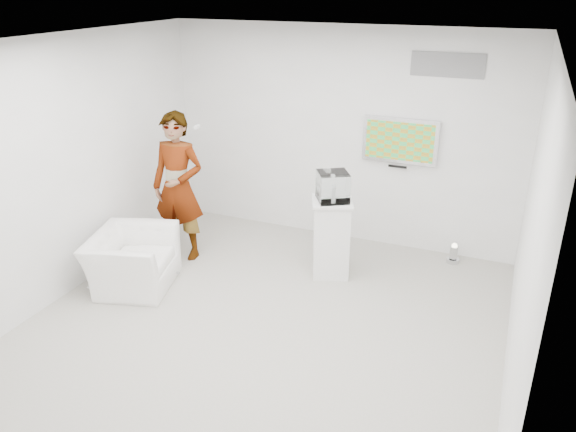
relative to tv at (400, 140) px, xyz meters
The scene contains 10 objects.
room 2.59m from the tv, 109.13° to the right, with size 5.01×5.01×3.00m.
tv is the anchor object (origin of this frame).
logo_decal 1.12m from the tv, ahead, with size 0.90×0.02×0.30m, color slate.
person 3.01m from the tv, 151.74° to the right, with size 0.73×0.48×1.99m, color white.
armchair 3.78m from the tv, 139.23° to the right, with size 1.05×0.92×0.68m, color white.
pedestal 1.63m from the tv, 116.50° to the right, with size 0.49×0.49×1.02m, color silver.
floor_uplight 1.68m from the tv, 12.66° to the right, with size 0.17×0.17×0.27m, color silver.
vitrine 1.30m from the tv, 116.50° to the right, with size 0.36×0.36×0.36m, color silver.
console 1.32m from the tv, 116.50° to the right, with size 0.05×0.15×0.21m, color silver.
wii_remote 2.68m from the tv, 152.42° to the right, with size 0.03×0.13×0.03m, color silver.
Camera 1 is at (2.27, -4.81, 3.54)m, focal length 35.00 mm.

